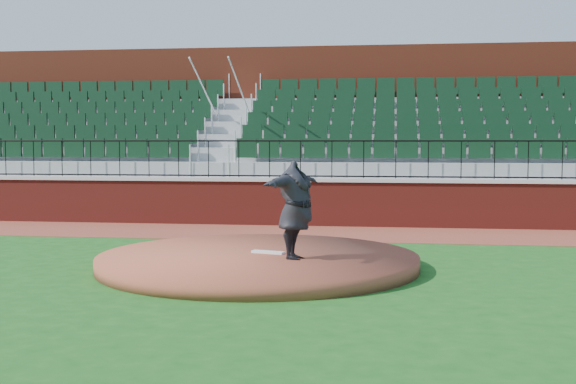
# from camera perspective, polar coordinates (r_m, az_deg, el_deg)

# --- Properties ---
(ground) EXTENTS (90.00, 90.00, 0.00)m
(ground) POSITION_cam_1_polar(r_m,az_deg,el_deg) (13.33, -0.90, -6.03)
(ground) COLOR #154B15
(ground) RESTS_ON ground
(warning_track) EXTENTS (34.00, 3.20, 0.01)m
(warning_track) POSITION_cam_1_polar(r_m,az_deg,el_deg) (18.63, 1.66, -3.14)
(warning_track) COLOR brown
(warning_track) RESTS_ON ground
(field_wall) EXTENTS (34.00, 0.35, 1.20)m
(field_wall) POSITION_cam_1_polar(r_m,az_deg,el_deg) (20.15, 2.16, -0.91)
(field_wall) COLOR maroon
(field_wall) RESTS_ON ground
(wall_cap) EXTENTS (34.00, 0.45, 0.10)m
(wall_cap) POSITION_cam_1_polar(r_m,az_deg,el_deg) (20.10, 2.17, 0.94)
(wall_cap) COLOR #B7B7B7
(wall_cap) RESTS_ON field_wall
(wall_railing) EXTENTS (34.00, 0.05, 1.00)m
(wall_railing) POSITION_cam_1_polar(r_m,az_deg,el_deg) (20.08, 2.17, 2.51)
(wall_railing) COLOR black
(wall_railing) RESTS_ON wall_cap
(seating_stands) EXTENTS (34.00, 5.10, 4.60)m
(seating_stands) POSITION_cam_1_polar(r_m,az_deg,el_deg) (22.79, 2.87, 3.94)
(seating_stands) COLOR gray
(seating_stands) RESTS_ON ground
(concourse_wall) EXTENTS (34.00, 0.50, 5.50)m
(concourse_wall) POSITION_cam_1_polar(r_m,az_deg,el_deg) (25.58, 3.43, 4.95)
(concourse_wall) COLOR maroon
(concourse_wall) RESTS_ON ground
(pitchers_mound) EXTENTS (5.81, 5.81, 0.25)m
(pitchers_mound) POSITION_cam_1_polar(r_m,az_deg,el_deg) (13.58, -2.30, -5.31)
(pitchers_mound) COLOR brown
(pitchers_mound) RESTS_ON ground
(pitching_rubber) EXTENTS (0.64, 0.32, 0.04)m
(pitching_rubber) POSITION_cam_1_polar(r_m,az_deg,el_deg) (13.67, -1.54, -4.63)
(pitching_rubber) COLOR white
(pitching_rubber) RESTS_ON pitchers_mound
(pitcher) EXTENTS (1.12, 2.19, 1.72)m
(pitcher) POSITION_cam_1_polar(r_m,az_deg,el_deg) (12.91, 0.58, -1.38)
(pitcher) COLOR black
(pitcher) RESTS_ON pitchers_mound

